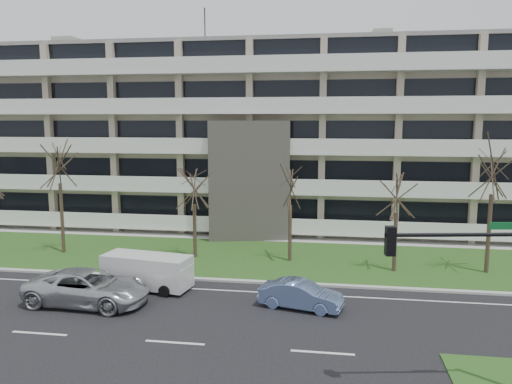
% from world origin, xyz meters
% --- Properties ---
extents(ground, '(160.00, 160.00, 0.00)m').
position_xyz_m(ground, '(0.00, 0.00, 0.00)').
color(ground, black).
rests_on(ground, ground).
extents(grass_verge, '(90.00, 10.00, 0.06)m').
position_xyz_m(grass_verge, '(0.00, 13.00, 0.03)').
color(grass_verge, '#214C19').
rests_on(grass_verge, ground).
extents(curb, '(90.00, 0.35, 0.12)m').
position_xyz_m(curb, '(0.00, 8.00, 0.06)').
color(curb, '#B2B2AD').
rests_on(curb, ground).
extents(sidewalk, '(90.00, 2.00, 0.08)m').
position_xyz_m(sidewalk, '(0.00, 18.50, 0.04)').
color(sidewalk, '#B2B2AD').
rests_on(sidewalk, ground).
extents(lane_edge_line, '(90.00, 0.12, 0.01)m').
position_xyz_m(lane_edge_line, '(0.00, 6.50, 0.01)').
color(lane_edge_line, white).
rests_on(lane_edge_line, ground).
extents(apartment_building, '(60.50, 15.10, 18.75)m').
position_xyz_m(apartment_building, '(-0.01, 25.32, 7.61)').
color(apartment_building, tan).
rests_on(apartment_building, ground).
extents(silver_pickup, '(6.25, 3.14, 1.70)m').
position_xyz_m(silver_pickup, '(-5.57, 3.57, 0.85)').
color(silver_pickup, silver).
rests_on(silver_pickup, ground).
extents(blue_sedan, '(4.27, 2.30, 1.33)m').
position_xyz_m(blue_sedan, '(4.86, 4.58, 0.67)').
color(blue_sedan, '#758DCA').
rests_on(blue_sedan, ground).
extents(white_van, '(4.99, 2.54, 1.85)m').
position_xyz_m(white_van, '(-3.45, 6.18, 1.11)').
color(white_van, silver).
rests_on(white_van, ground).
extents(traffic_signal, '(4.98, 1.14, 5.84)m').
position_xyz_m(traffic_signal, '(11.07, -2.27, 3.78)').
color(traffic_signal, black).
rests_on(traffic_signal, ground).
extents(tree_2, '(4.30, 4.30, 8.60)m').
position_xyz_m(tree_2, '(-11.83, 12.31, 6.69)').
color(tree_2, '#382B21').
rests_on(tree_2, ground).
extents(tree_3, '(3.19, 3.19, 6.38)m').
position_xyz_m(tree_3, '(-2.60, 12.52, 4.96)').
color(tree_3, '#382B21').
rests_on(tree_3, ground).
extents(tree_4, '(3.28, 3.28, 6.57)m').
position_xyz_m(tree_4, '(3.67, 12.58, 5.10)').
color(tree_4, '#382B21').
rests_on(tree_4, ground).
extents(tree_5, '(3.21, 3.21, 6.42)m').
position_xyz_m(tree_5, '(10.06, 11.32, 4.98)').
color(tree_5, '#382B21').
rests_on(tree_5, ground).
extents(tree_6, '(4.25, 4.25, 8.49)m').
position_xyz_m(tree_6, '(15.45, 11.78, 6.61)').
color(tree_6, '#382B21').
rests_on(tree_6, ground).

